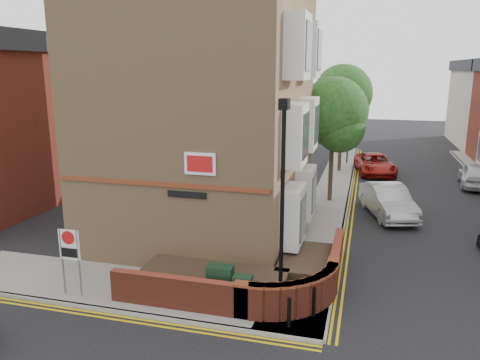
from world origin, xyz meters
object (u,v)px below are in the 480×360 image
(lamppost, at_px, (282,208))
(zone_sign, at_px, (70,250))
(utility_cabinet_large, at_px, (220,284))
(silver_car_near, at_px, (388,201))

(lamppost, relative_size, zone_sign, 2.86)
(utility_cabinet_large, relative_size, zone_sign, 0.55)
(lamppost, xyz_separation_m, silver_car_near, (3.40, 10.98, -2.56))
(zone_sign, bearing_deg, utility_cabinet_large, 9.69)
(lamppost, height_order, silver_car_near, lamppost)
(lamppost, xyz_separation_m, utility_cabinet_large, (-1.90, 0.10, -2.62))
(utility_cabinet_large, bearing_deg, silver_car_near, 64.02)
(lamppost, xyz_separation_m, zone_sign, (-6.60, -0.70, -1.70))
(utility_cabinet_large, relative_size, silver_car_near, 0.25)
(silver_car_near, bearing_deg, lamppost, -123.87)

